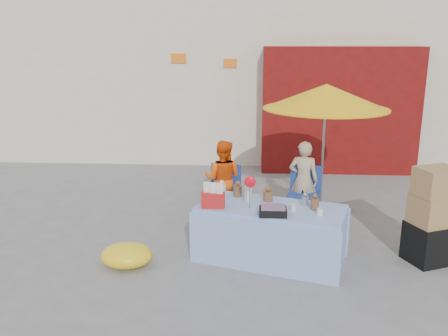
# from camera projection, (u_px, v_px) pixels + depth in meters

# --- Properties ---
(ground) EXTENTS (80.00, 80.00, 0.00)m
(ground) POSITION_uv_depth(u_px,v_px,m) (221.00, 252.00, 6.28)
(ground) COLOR slate
(ground) RESTS_ON ground
(backdrop) EXTENTS (14.00, 8.00, 7.80)m
(backdrop) POSITION_uv_depth(u_px,v_px,m) (258.00, 25.00, 12.68)
(backdrop) COLOR silver
(backdrop) RESTS_ON ground
(market_table) EXTENTS (2.03, 1.37, 1.12)m
(market_table) POSITION_uv_depth(u_px,v_px,m) (270.00, 232.00, 6.01)
(market_table) COLOR #98C0F3
(market_table) RESTS_ON ground
(chair_left) EXTENTS (0.57, 0.56, 0.85)m
(chair_left) POSITION_uv_depth(u_px,v_px,m) (223.00, 204.00, 7.37)
(chair_left) COLOR navy
(chair_left) RESTS_ON ground
(chair_right) EXTENTS (0.57, 0.56, 0.85)m
(chair_right) POSITION_uv_depth(u_px,v_px,m) (303.00, 206.00, 7.30)
(chair_right) COLOR navy
(chair_right) RESTS_ON ground
(vendor_orange) EXTENTS (0.69, 0.58, 1.24)m
(vendor_orange) POSITION_uv_depth(u_px,v_px,m) (223.00, 179.00, 7.40)
(vendor_orange) COLOR #FF570D
(vendor_orange) RESTS_ON ground
(vendor_beige) EXTENTS (0.51, 0.39, 1.24)m
(vendor_beige) POSITION_uv_depth(u_px,v_px,m) (303.00, 180.00, 7.33)
(vendor_beige) COLOR tan
(vendor_beige) RESTS_ON ground
(umbrella) EXTENTS (1.90, 1.90, 2.09)m
(umbrella) POSITION_uv_depth(u_px,v_px,m) (326.00, 97.00, 7.13)
(umbrella) COLOR gray
(umbrella) RESTS_ON ground
(box_stack) EXTENTS (0.69, 0.63, 1.24)m
(box_stack) POSITION_uv_depth(u_px,v_px,m) (433.00, 219.00, 5.89)
(box_stack) COLOR black
(box_stack) RESTS_ON ground
(tarp_bundle) EXTENTS (0.67, 0.54, 0.29)m
(tarp_bundle) POSITION_uv_depth(u_px,v_px,m) (127.00, 255.00, 5.87)
(tarp_bundle) COLOR yellow
(tarp_bundle) RESTS_ON ground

